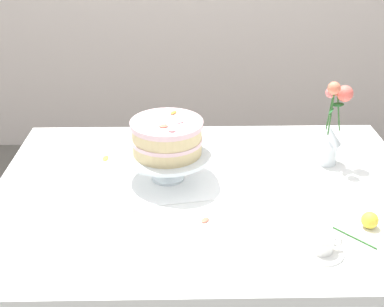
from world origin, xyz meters
The scene contains 10 objects.
dining_table centered at (0.00, -0.03, 0.65)m, with size 1.40×1.00×0.74m.
linen_napkin centered at (-0.13, 0.07, 0.74)m, with size 0.32×0.32×0.00m, color white.
cake_stand centered at (-0.13, 0.07, 0.82)m, with size 0.29×0.29×0.10m.
layer_cake centered at (-0.13, 0.07, 0.90)m, with size 0.23×0.23×0.12m.
flower_vase centered at (0.43, 0.17, 0.87)m, with size 0.11×0.09×0.31m.
teacup centered at (0.28, -0.33, 0.76)m, with size 0.12×0.12×0.05m.
fallen_rose centered at (0.45, -0.22, 0.76)m, with size 0.13×0.13×0.05m.
loose_petal_0 centered at (-0.36, 0.22, 0.74)m, with size 0.04×0.02×0.01m, color yellow.
loose_petal_1 centered at (-0.23, -0.12, 0.74)m, with size 0.04×0.02×0.00m, color pink.
loose_petal_2 centered at (-0.02, -0.18, 0.74)m, with size 0.03×0.02×0.01m, color #E56B51.
Camera 1 is at (-0.08, -1.39, 1.58)m, focal length 46.67 mm.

